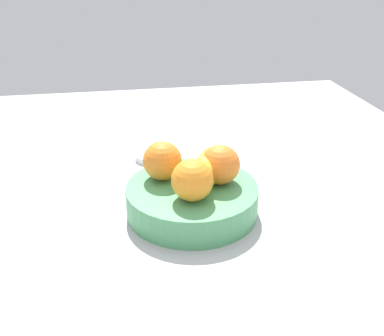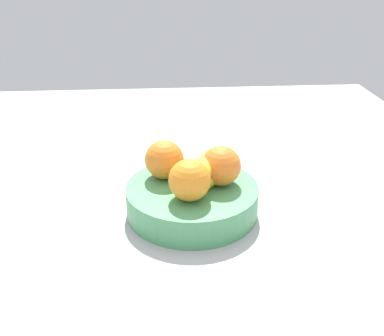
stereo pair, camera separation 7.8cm
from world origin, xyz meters
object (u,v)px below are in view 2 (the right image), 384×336
(orange_front_right, at_px, (190,180))
(orange_center, at_px, (221,166))
(jar_lid, at_px, (160,155))
(fruit_bowl, at_px, (192,199))
(banana_bunch, at_px, (205,173))
(orange_front_left, at_px, (164,160))

(orange_front_right, height_order, orange_center, same)
(orange_center, bearing_deg, jar_lid, -155.36)
(orange_front_right, bearing_deg, jar_lid, -170.35)
(fruit_bowl, bearing_deg, banana_bunch, 74.46)
(jar_lid, bearing_deg, fruit_bowl, 13.08)
(jar_lid, bearing_deg, banana_bunch, 17.67)
(banana_bunch, distance_m, jar_lid, 0.30)
(fruit_bowl, height_order, orange_front_right, orange_front_right)
(orange_front_right, xyz_separation_m, jar_lid, (-0.32, -0.05, -0.09))
(orange_center, height_order, banana_bunch, orange_center)
(orange_front_right, xyz_separation_m, orange_center, (-0.06, 0.07, 0.00))
(orange_front_right, relative_size, banana_bunch, 0.46)
(orange_front_left, distance_m, orange_center, 0.12)
(banana_bunch, bearing_deg, fruit_bowl, -105.54)
(orange_front_right, distance_m, banana_bunch, 0.06)
(banana_bunch, bearing_deg, orange_front_left, -122.42)
(fruit_bowl, relative_size, banana_bunch, 1.53)
(fruit_bowl, distance_m, jar_lid, 0.27)
(fruit_bowl, height_order, orange_center, orange_center)
(orange_front_right, bearing_deg, fruit_bowl, 170.80)
(orange_front_right, height_order, banana_bunch, orange_front_right)
(fruit_bowl, height_order, jar_lid, fruit_bowl)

